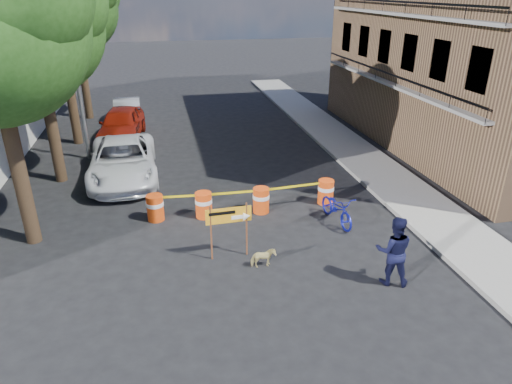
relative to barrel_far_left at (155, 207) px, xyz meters
name	(u,v)px	position (x,y,z in m)	size (l,w,h in m)	color
ground	(262,250)	(3.08, -2.65, -0.47)	(120.00, 120.00, 0.00)	black
sidewalk_east	(368,163)	(9.28, 3.35, -0.40)	(2.40, 40.00, 0.15)	gray
apartment_building	(481,16)	(15.08, 5.35, 5.53)	(8.00, 16.00, 12.00)	brown
tree_mid_a	(34,24)	(-3.66, 4.36, 5.53)	(5.25, 5.00, 8.68)	#332316
tree_far	(74,7)	(-3.66, 14.36, 5.74)	(5.04, 4.80, 8.84)	#332316
streetlamp	(76,61)	(-2.86, 6.85, 3.90)	(1.25, 0.18, 8.00)	gray
barrel_far_left	(155,207)	(0.00, 0.00, 0.00)	(0.58, 0.58, 0.90)	#E53C0D
barrel_mid_left	(204,204)	(1.62, -0.12, 0.00)	(0.58, 0.58, 0.90)	#E53C0D
barrel_mid_right	(261,200)	(3.60, -0.17, 0.00)	(0.58, 0.58, 0.90)	#E53C0D
barrel_far_right	(326,191)	(6.05, 0.04, 0.00)	(0.58, 0.58, 0.90)	#E53C0D
detour_sign	(234,219)	(2.22, -2.83, 0.76)	(1.31, 0.25, 1.69)	#592D19
pedestrian	(394,251)	(6.04, -4.97, 0.50)	(0.94, 0.73, 1.94)	black
bicycle	(338,196)	(5.90, -1.45, 0.50)	(0.68, 1.02, 1.95)	#1318A0
dog	(263,258)	(2.90, -3.55, -0.18)	(0.31, 0.69, 0.58)	#D2C278
suv_white	(123,160)	(-1.20, 4.04, 0.32)	(2.61, 5.67, 1.57)	white
sedan_red	(121,124)	(-1.54, 9.53, 0.35)	(1.94, 4.81, 1.64)	maroon
sedan_silver	(127,112)	(-1.37, 12.56, 0.22)	(1.47, 4.20, 1.38)	#ABADB3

